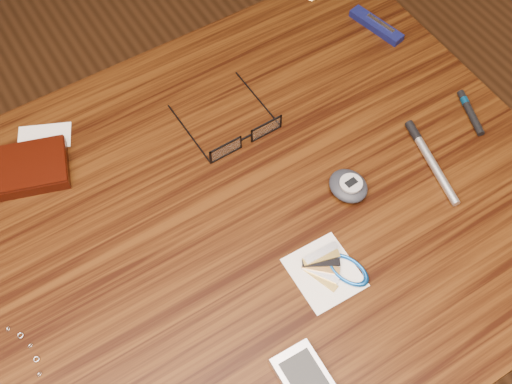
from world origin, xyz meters
TOP-DOWN VIEW (x-y plane):
  - ground at (0.00, 0.00)m, footprint 3.80×3.80m
  - desk at (0.00, 0.00)m, footprint 1.00×0.70m
  - wallet_and_card at (-0.16, 0.23)m, footprint 0.14×0.14m
  - eyeglasses at (0.12, 0.11)m, footprint 0.13×0.13m
  - pedometer at (0.20, -0.04)m, footprint 0.06×0.06m
  - notepad_keys at (0.11, -0.13)m, footprint 0.10×0.09m
  - pocket_knife at (0.43, 0.19)m, footprint 0.04×0.10m
  - silver_pen at (0.33, -0.06)m, footprint 0.05×0.15m
  - black_blue_pen at (0.44, -0.03)m, footprint 0.04×0.08m

SIDE VIEW (x-z plane):
  - ground at x=0.00m, z-range 0.00..0.00m
  - desk at x=0.00m, z-range 0.27..1.02m
  - notepad_keys at x=0.11m, z-range 0.75..0.76m
  - black_blue_pen at x=0.44m, z-range 0.75..0.76m
  - silver_pen at x=0.33m, z-range 0.75..0.76m
  - pocket_knife at x=0.43m, z-range 0.75..0.76m
  - pedometer at x=0.20m, z-range 0.75..0.77m
  - wallet_and_card at x=-0.16m, z-range 0.75..0.77m
  - eyeglasses at x=0.12m, z-range 0.75..0.78m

